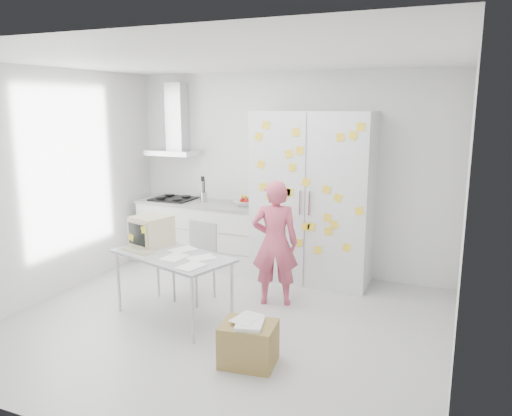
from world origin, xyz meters
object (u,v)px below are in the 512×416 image
at_px(cardboard_box, 249,343).
at_px(desk, 158,241).
at_px(chair, 198,256).
at_px(person, 275,243).

bearing_deg(cardboard_box, desk, 153.06).
bearing_deg(chair, person, 21.82).
relative_size(person, chair, 1.59).
distance_m(person, cardboard_box, 1.51).
bearing_deg(chair, desk, -104.93).
xyz_separation_m(chair, cardboard_box, (1.18, -1.19, -0.32)).
distance_m(chair, cardboard_box, 1.71).
bearing_deg(person, desk, 13.13).
bearing_deg(desk, person, 48.98).
xyz_separation_m(person, cardboard_box, (0.28, -1.39, -0.53)).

